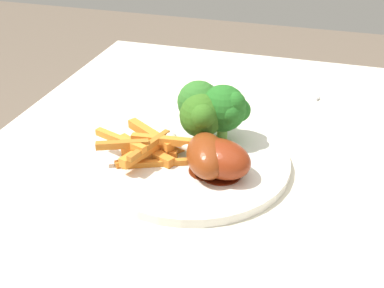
% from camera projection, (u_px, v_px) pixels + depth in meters
% --- Properties ---
extents(dining_table, '(0.98, 0.65, 0.70)m').
position_uv_depth(dining_table, '(197.00, 271.00, 0.65)').
color(dining_table, silver).
rests_on(dining_table, ground_plane).
extents(dinner_plate, '(0.25, 0.25, 0.01)m').
position_uv_depth(dinner_plate, '(192.00, 161.00, 0.64)').
color(dinner_plate, white).
rests_on(dinner_plate, dining_table).
extents(broccoli_floret_front, '(0.06, 0.06, 0.08)m').
position_uv_depth(broccoli_floret_front, '(199.00, 101.00, 0.67)').
color(broccoli_floret_front, '#87A649').
rests_on(broccoli_floret_front, dinner_plate).
extents(broccoli_floret_middle, '(0.07, 0.06, 0.07)m').
position_uv_depth(broccoli_floret_middle, '(203.00, 114.00, 0.65)').
color(broccoli_floret_middle, '#91A851').
rests_on(broccoli_floret_middle, dinner_plate).
extents(broccoli_floret_back, '(0.06, 0.07, 0.08)m').
position_uv_depth(broccoli_floret_back, '(223.00, 108.00, 0.65)').
color(broccoli_floret_back, '#74BB4C').
rests_on(broccoli_floret_back, dinner_plate).
extents(carrot_fries_pile, '(0.11, 0.13, 0.03)m').
position_uv_depth(carrot_fries_pile, '(147.00, 148.00, 0.63)').
color(carrot_fries_pile, orange).
rests_on(carrot_fries_pile, dinner_plate).
extents(chicken_drumstick_near, '(0.08, 0.13, 0.04)m').
position_uv_depth(chicken_drumstick_near, '(218.00, 158.00, 0.60)').
color(chicken_drumstick_near, '#5C190A').
rests_on(chicken_drumstick_near, dinner_plate).
extents(chicken_drumstick_far, '(0.13, 0.08, 0.05)m').
position_uv_depth(chicken_drumstick_far, '(208.00, 154.00, 0.60)').
color(chicken_drumstick_far, '#5A1E0A').
rests_on(chicken_drumstick_far, dinner_plate).
extents(fork, '(0.08, 0.18, 0.00)m').
position_uv_depth(fork, '(269.00, 84.00, 0.86)').
color(fork, silver).
rests_on(fork, dining_table).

